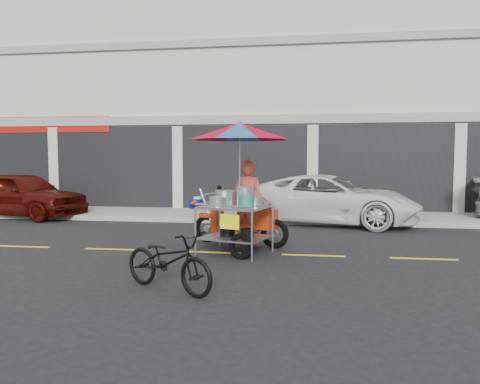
# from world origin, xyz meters

# --- Properties ---
(ground) EXTENTS (90.00, 90.00, 0.00)m
(ground) POSITION_xyz_m (0.00, 0.00, 0.00)
(ground) COLOR black
(sidewalk) EXTENTS (45.00, 3.00, 0.15)m
(sidewalk) POSITION_xyz_m (0.00, 5.50, 0.07)
(sidewalk) COLOR gray
(sidewalk) RESTS_ON ground
(shophouse_block) EXTENTS (36.00, 8.11, 10.40)m
(shophouse_block) POSITION_xyz_m (2.82, 10.59, 4.24)
(shophouse_block) COLOR beige
(shophouse_block) RESTS_ON ground
(centerline) EXTENTS (42.00, 0.10, 0.01)m
(centerline) POSITION_xyz_m (0.00, 0.00, 0.00)
(centerline) COLOR gold
(centerline) RESTS_ON ground
(maroon_sedan) EXTENTS (4.44, 2.57, 1.42)m
(maroon_sedan) POSITION_xyz_m (-8.90, 4.43, 0.71)
(maroon_sedan) COLOR #3C0904
(maroon_sedan) RESTS_ON ground
(white_pickup) EXTENTS (5.35, 3.40, 1.37)m
(white_pickup) POSITION_xyz_m (0.46, 4.41, 0.69)
(white_pickup) COLOR white
(white_pickup) RESTS_ON ground
(near_bicycle) EXTENTS (1.70, 1.29, 0.86)m
(near_bicycle) POSITION_xyz_m (-2.02, -2.67, 0.43)
(near_bicycle) COLOR black
(near_bicycle) RESTS_ON ground
(food_vendor_rig) EXTENTS (2.54, 2.56, 2.58)m
(food_vendor_rig) POSITION_xyz_m (-1.43, 0.30, 1.62)
(food_vendor_rig) COLOR black
(food_vendor_rig) RESTS_ON ground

